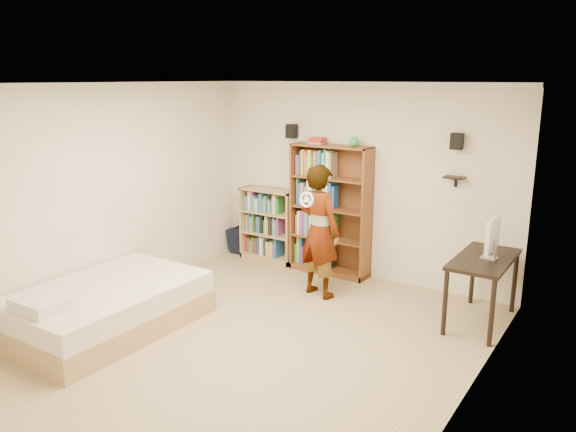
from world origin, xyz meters
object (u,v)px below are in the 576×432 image
computer_desk (481,290)px  daybed (107,302)px  tall_bookshelf (330,210)px  person (319,231)px  low_bookshelf (269,225)px

computer_desk → daybed: bearing=-145.0°
tall_bookshelf → computer_desk: size_ratio=1.60×
computer_desk → person: 2.06m
daybed → low_bookshelf: bearing=87.7°
tall_bookshelf → person: (0.30, -0.83, -0.07)m
low_bookshelf → computer_desk: size_ratio=0.96×
daybed → person: 2.69m
daybed → person: size_ratio=1.24×
tall_bookshelf → computer_desk: tall_bookshelf is taller
computer_desk → daybed: 4.25m
tall_bookshelf → computer_desk: (2.29, -0.56, -0.53)m
tall_bookshelf → daybed: (-1.19, -3.00, -0.61)m
low_bookshelf → daybed: size_ratio=0.52×
daybed → person: bearing=55.5°
daybed → person: person is taller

